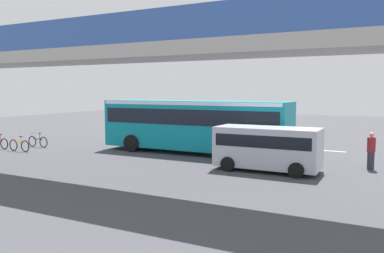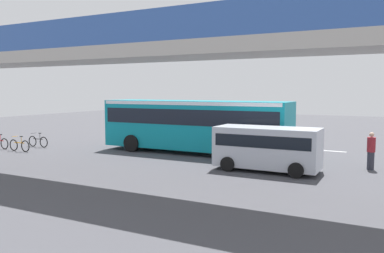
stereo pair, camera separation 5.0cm
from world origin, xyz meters
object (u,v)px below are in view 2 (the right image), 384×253
bicycle_black (38,141)px  bicycle_orange (19,145)px  traffic_sign (154,114)px  parked_van (267,146)px  city_bus (194,122)px  pedestrian (371,151)px

bicycle_black → bicycle_orange: size_ratio=1.00×
bicycle_orange → traffic_sign: 10.43m
bicycle_orange → bicycle_black: bearing=-75.1°
parked_van → traffic_sign: traffic_sign is taller
traffic_sign → parked_van: bearing=144.6°
city_bus → bicycle_black: 10.81m
bicycle_orange → traffic_sign: traffic_sign is taller
parked_van → pedestrian: bearing=-149.8°
pedestrian → bicycle_orange: bearing=11.2°
parked_van → bicycle_orange: size_ratio=2.71×
parked_van → bicycle_black: bearing=-1.8°
bicycle_orange → pedestrian: pedestrian is taller
parked_van → traffic_sign: size_ratio=1.71×
city_bus → bicycle_black: (10.39, 2.56, -1.51)m
bicycle_orange → traffic_sign: (-3.66, -9.65, 1.52)m
bicycle_orange → traffic_sign: bearing=-110.8°
bicycle_black → traffic_sign: size_ratio=0.63×
parked_van → pedestrian: size_ratio=2.68×
pedestrian → traffic_sign: traffic_sign is taller
parked_van → pedestrian: 5.01m
city_bus → parked_van: bearing=150.5°
parked_van → bicycle_black: (15.80, -0.50, -0.81)m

